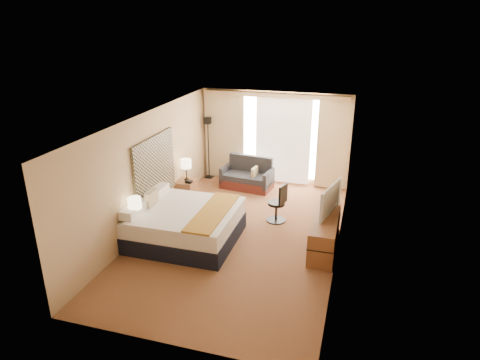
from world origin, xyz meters
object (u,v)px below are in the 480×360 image
(lamp_left, at_px, (135,204))
(lamp_right, at_px, (186,164))
(bed, at_px, (185,224))
(media_dresser, at_px, (325,232))
(nightstand_left, at_px, (139,234))
(television, at_px, (326,199))
(desk_chair, at_px, (278,205))
(nightstand_right, at_px, (186,190))
(floor_lamp, at_px, (208,135))
(loveseat, at_px, (248,178))

(lamp_left, bearing_deg, lamp_right, 89.73)
(bed, bearing_deg, media_dresser, 10.24)
(bed, xyz_separation_m, lamp_right, (-0.80, 2.01, 0.60))
(bed, distance_m, lamp_right, 2.25)
(nightstand_left, distance_m, television, 3.93)
(bed, height_order, lamp_right, lamp_right)
(bed, relative_size, lamp_left, 3.78)
(bed, height_order, desk_chair, bed)
(media_dresser, xyz_separation_m, lamp_right, (-3.70, 1.49, 0.64))
(nightstand_right, xyz_separation_m, floor_lamp, (-0.03, 1.76, 1.01))
(bed, relative_size, lamp_right, 3.81)
(media_dresser, bearing_deg, bed, -169.76)
(floor_lamp, xyz_separation_m, lamp_right, (0.03, -1.72, -0.30))
(nightstand_right, xyz_separation_m, desk_chair, (2.53, -0.53, 0.14))
(media_dresser, bearing_deg, television, 103.60)
(nightstand_left, bearing_deg, lamp_left, -102.57)
(floor_lamp, bearing_deg, media_dresser, -40.75)
(nightstand_right, bearing_deg, lamp_left, -90.17)
(loveseat, bearing_deg, television, -40.52)
(nightstand_left, relative_size, desk_chair, 0.59)
(bed, bearing_deg, desk_chair, 39.96)
(loveseat, bearing_deg, floor_lamp, 168.36)
(media_dresser, height_order, loveseat, loveseat)
(media_dresser, height_order, lamp_right, lamp_right)
(lamp_right, bearing_deg, nightstand_right, -96.07)
(nightstand_right, relative_size, lamp_right, 0.98)
(nightstand_left, bearing_deg, bed, 33.13)
(media_dresser, height_order, desk_chair, desk_chair)
(loveseat, relative_size, floor_lamp, 0.80)
(bed, xyz_separation_m, lamp_left, (-0.82, -0.56, 0.61))
(floor_lamp, bearing_deg, lamp_right, -88.86)
(nightstand_left, height_order, television, television)
(bed, bearing_deg, television, 14.39)
(nightstand_right, bearing_deg, television, -18.81)
(nightstand_right, height_order, lamp_left, lamp_left)
(nightstand_left, height_order, lamp_right, lamp_right)
(lamp_left, relative_size, television, 0.53)
(media_dresser, distance_m, lamp_left, 3.92)
(nightstand_right, xyz_separation_m, media_dresser, (3.70, -1.45, 0.07))
(desk_chair, bearing_deg, media_dresser, -22.14)
(desk_chair, distance_m, lamp_left, 3.29)
(lamp_right, bearing_deg, television, -19.40)
(nightstand_left, height_order, desk_chair, desk_chair)
(desk_chair, bearing_deg, nightstand_right, -175.63)
(media_dresser, xyz_separation_m, bed, (-2.89, -0.52, 0.03))
(nightstand_right, xyz_separation_m, lamp_right, (0.00, 0.04, 0.71))
(lamp_right, bearing_deg, lamp_left, -90.27)
(lamp_left, bearing_deg, nightstand_left, 77.43)
(nightstand_left, distance_m, desk_chair, 3.21)
(media_dresser, distance_m, loveseat, 3.68)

